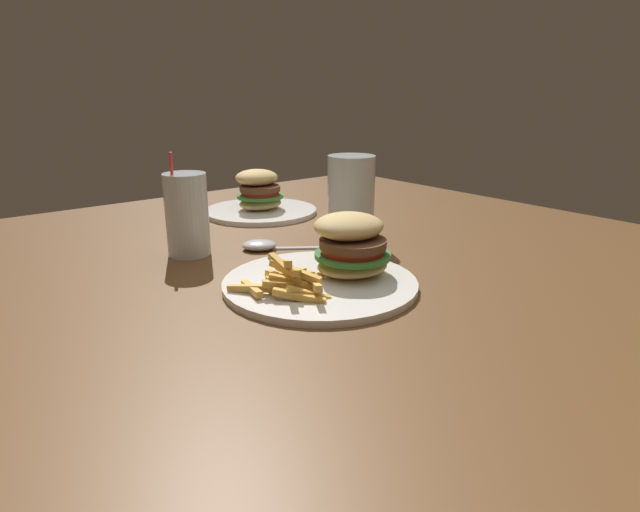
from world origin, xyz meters
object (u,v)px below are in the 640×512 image
meal_plate_near (334,264)px  beer_glass (351,200)px  meal_plate_far (260,200)px  juice_glass (187,217)px  spoon (263,245)px

meal_plate_near → beer_glass: 0.25m
meal_plate_near → meal_plate_far: size_ratio=1.11×
beer_glass → juice_glass: (-0.28, 0.09, -0.01)m
meal_plate_far → juice_glass: bearing=-144.7°
meal_plate_near → meal_plate_far: (0.16, 0.44, 0.00)m
spoon → meal_plate_near: bearing=121.4°
meal_plate_near → meal_plate_far: 0.47m
juice_glass → meal_plate_far: juice_glass is taller
beer_glass → juice_glass: size_ratio=0.89×
meal_plate_near → juice_glass: size_ratio=1.60×
beer_glass → spoon: bearing=166.8°
spoon → meal_plate_far: meal_plate_far is taller
beer_glass → meal_plate_far: beer_glass is taller
juice_glass → spoon: size_ratio=1.02×
juice_glass → meal_plate_near: bearing=-69.3°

